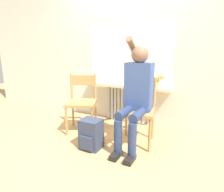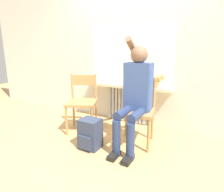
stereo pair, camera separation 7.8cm
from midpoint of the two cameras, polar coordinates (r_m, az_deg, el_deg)
name	(u,v)px [view 2 (the right image)]	position (r m, az deg, el deg)	size (l,w,h in m)	color
ground_plane	(90,149)	(2.53, -5.78, -15.80)	(12.00, 12.00, 0.00)	tan
wall_with_window	(130,44)	(3.30, 6.26, 15.37)	(7.00, 0.06, 2.70)	silver
radiator	(127,104)	(3.35, 5.30, -2.48)	(0.74, 0.08, 0.64)	silver
windowsill	(126,86)	(3.20, 4.87, 3.11)	(1.57, 0.25, 0.05)	beige
window_glass	(129,54)	(3.26, 5.94, 12.50)	(1.50, 0.01, 0.99)	white
chair_left	(82,101)	(2.98, -8.33, -1.53)	(0.58, 0.58, 0.88)	#B2844C
chair_right	(137,109)	(2.55, 8.62, -4.09)	(0.50, 0.50, 0.88)	#B2844C
person	(136,92)	(2.39, 8.16, 1.28)	(0.36, 0.98, 1.42)	navy
cat	(152,77)	(2.98, 12.79, 5.55)	(0.53, 0.13, 0.26)	#DBB77A
backpack	(90,134)	(2.48, -5.78, -11.44)	(0.26, 0.25, 0.39)	#333D56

